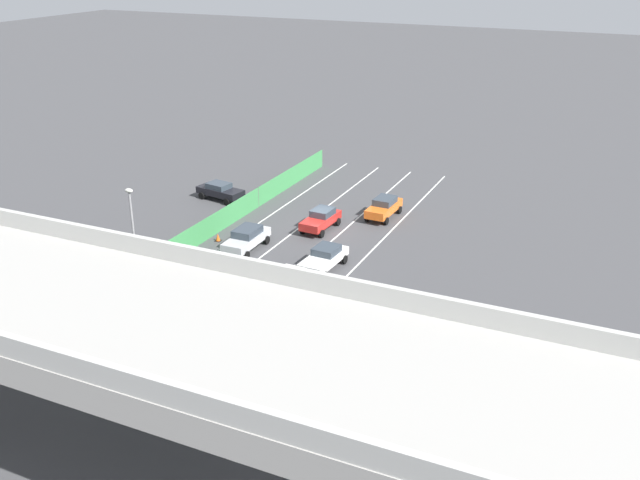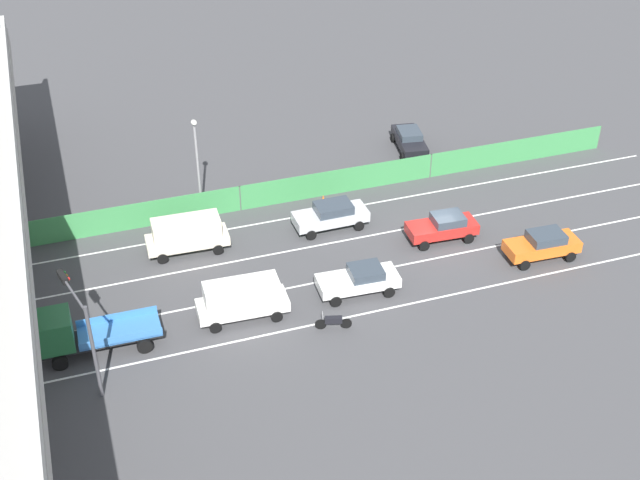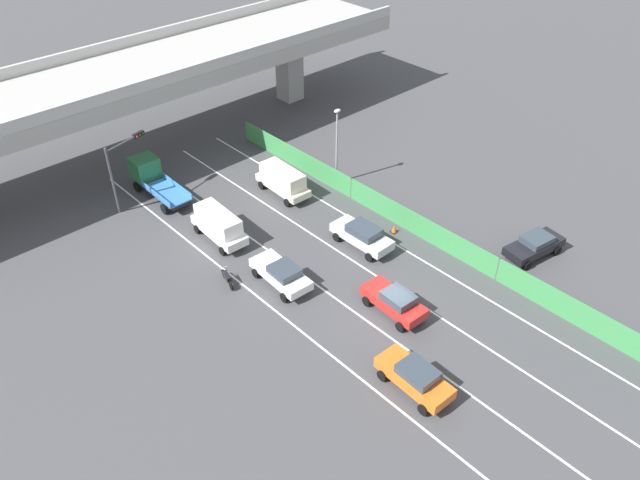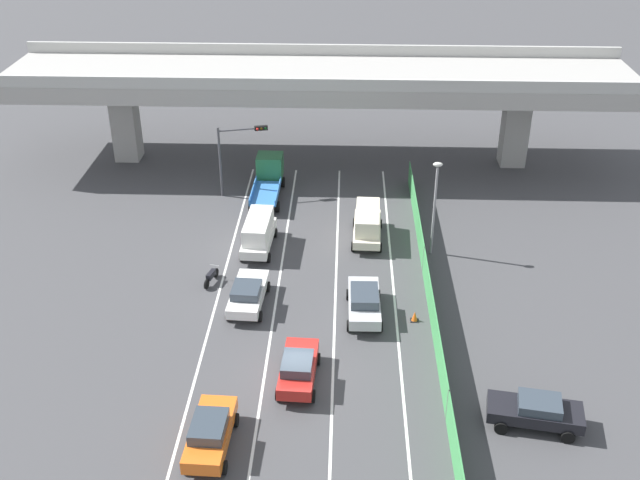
# 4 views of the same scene
# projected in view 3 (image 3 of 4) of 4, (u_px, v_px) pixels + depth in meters

# --- Properties ---
(ground_plane) EXTENTS (300.00, 300.00, 0.00)m
(ground_plane) POSITION_uv_depth(u_px,v_px,m) (391.00, 311.00, 38.27)
(ground_plane) COLOR #424244
(lane_line_left_edge) EXTENTS (0.14, 44.06, 0.01)m
(lane_line_left_edge) POSITION_uv_depth(u_px,v_px,m) (284.00, 318.00, 37.78)
(lane_line_left_edge) COLOR silver
(lane_line_left_edge) RESTS_ON ground
(lane_line_mid_left) EXTENTS (0.14, 44.06, 0.01)m
(lane_line_mid_left) POSITION_uv_depth(u_px,v_px,m) (326.00, 292.00, 39.68)
(lane_line_mid_left) COLOR silver
(lane_line_mid_left) RESTS_ON ground
(lane_line_mid_right) EXTENTS (0.14, 44.06, 0.01)m
(lane_line_mid_right) POSITION_uv_depth(u_px,v_px,m) (364.00, 268.00, 41.58)
(lane_line_mid_right) COLOR silver
(lane_line_mid_right) RESTS_ON ground
(lane_line_right_edge) EXTENTS (0.14, 44.06, 0.01)m
(lane_line_right_edge) POSITION_uv_depth(u_px,v_px,m) (399.00, 246.00, 43.48)
(lane_line_right_edge) COLOR silver
(lane_line_right_edge) RESTS_ON ground
(elevated_overpass) EXTENTS (49.52, 9.82, 8.45)m
(elevated_overpass) POSITION_uv_depth(u_px,v_px,m) (141.00, 77.00, 50.71)
(elevated_overpass) COLOR #A09E99
(elevated_overpass) RESTS_ON ground
(green_fence) EXTENTS (0.10, 40.16, 1.77)m
(green_fence) POSITION_uv_depth(u_px,v_px,m) (418.00, 225.00, 44.00)
(green_fence) COLOR #3D8E4C
(green_fence) RESTS_ON ground
(car_van_white) EXTENTS (2.13, 4.95, 2.25)m
(car_van_white) POSITION_uv_depth(u_px,v_px,m) (219.00, 224.00, 43.44)
(car_van_white) COLOR silver
(car_van_white) RESTS_ON ground
(car_sedan_white) EXTENTS (2.22, 4.64, 1.57)m
(car_sedan_white) POSITION_uv_depth(u_px,v_px,m) (282.00, 273.00, 39.78)
(car_sedan_white) COLOR white
(car_sedan_white) RESTS_ON ground
(car_sedan_silver) EXTENTS (2.03, 4.64, 1.68)m
(car_sedan_silver) POSITION_uv_depth(u_px,v_px,m) (362.00, 235.00, 42.99)
(car_sedan_silver) COLOR #B7BABC
(car_sedan_silver) RESTS_ON ground
(car_van_cream) EXTENTS (2.15, 4.93, 2.19)m
(car_van_cream) POSITION_uv_depth(u_px,v_px,m) (283.00, 180.00, 48.25)
(car_van_cream) COLOR beige
(car_van_cream) RESTS_ON ground
(car_sedan_red) EXTENTS (2.10, 4.34, 1.66)m
(car_sedan_red) POSITION_uv_depth(u_px,v_px,m) (395.00, 301.00, 37.63)
(car_sedan_red) COLOR red
(car_sedan_red) RESTS_ON ground
(car_taxi_orange) EXTENTS (2.08, 4.44, 1.69)m
(car_taxi_orange) POSITION_uv_depth(u_px,v_px,m) (415.00, 377.00, 32.87)
(car_taxi_orange) COLOR orange
(car_taxi_orange) RESTS_ON ground
(flatbed_truck_blue) EXTENTS (2.28, 6.19, 2.59)m
(flatbed_truck_blue) POSITION_uv_depth(u_px,v_px,m) (152.00, 177.00, 48.43)
(flatbed_truck_blue) COLOR black
(flatbed_truck_blue) RESTS_ON ground
(motorcycle) EXTENTS (0.76, 1.91, 0.93)m
(motorcycle) POSITION_uv_depth(u_px,v_px,m) (227.00, 278.00, 40.07)
(motorcycle) COLOR black
(motorcycle) RESTS_ON ground
(parked_sedan_dark) EXTENTS (4.60, 2.52, 1.54)m
(parked_sedan_dark) POSITION_uv_depth(u_px,v_px,m) (535.00, 245.00, 42.17)
(parked_sedan_dark) COLOR black
(parked_sedan_dark) RESTS_ON ground
(traffic_light) EXTENTS (3.63, 1.12, 5.44)m
(traffic_light) POSITION_uv_depth(u_px,v_px,m) (123.00, 160.00, 45.41)
(traffic_light) COLOR #47474C
(traffic_light) RESTS_ON ground
(street_lamp) EXTENTS (0.60, 0.36, 6.43)m
(street_lamp) POSITION_uv_depth(u_px,v_px,m) (337.00, 139.00, 47.87)
(street_lamp) COLOR gray
(street_lamp) RESTS_ON ground
(traffic_cone) EXTENTS (0.47, 0.47, 0.61)m
(traffic_cone) POSITION_uv_depth(u_px,v_px,m) (394.00, 229.00, 44.67)
(traffic_cone) COLOR orange
(traffic_cone) RESTS_ON ground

